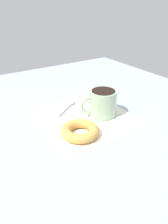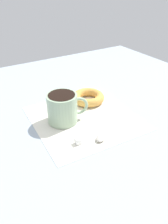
# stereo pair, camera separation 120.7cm
# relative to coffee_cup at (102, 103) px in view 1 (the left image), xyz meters

# --- Properties ---
(ground_plane) EXTENTS (1.20, 1.20, 0.02)m
(ground_plane) POSITION_rel_coffee_cup_xyz_m (0.04, 0.09, -0.06)
(ground_plane) COLOR #99A8B7
(napkin) EXTENTS (0.32, 0.32, 0.00)m
(napkin) POSITION_rel_coffee_cup_xyz_m (0.02, 0.06, -0.05)
(napkin) COLOR white
(napkin) RESTS_ON ground_plane
(coffee_cup) EXTENTS (0.09, 0.12, 0.09)m
(coffee_cup) POSITION_rel_coffee_cup_xyz_m (0.00, 0.00, 0.00)
(coffee_cup) COLOR #9EB793
(coffee_cup) RESTS_ON napkin
(donut) EXTENTS (0.11, 0.11, 0.03)m
(donut) POSITION_rel_coffee_cup_xyz_m (-0.06, 0.13, -0.03)
(donut) COLOR gold
(donut) RESTS_ON napkin
(spoon) EXTENTS (0.09, 0.12, 0.01)m
(spoon) POSITION_rel_coffee_cup_xyz_m (0.12, 0.06, -0.04)
(spoon) COLOR #B7B2A8
(spoon) RESTS_ON napkin
(sugar_cube) EXTENTS (0.02, 0.02, 0.02)m
(sugar_cube) POSITION_rel_coffee_cup_xyz_m (0.11, -0.02, -0.04)
(sugar_cube) COLOR white
(sugar_cube) RESTS_ON napkin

